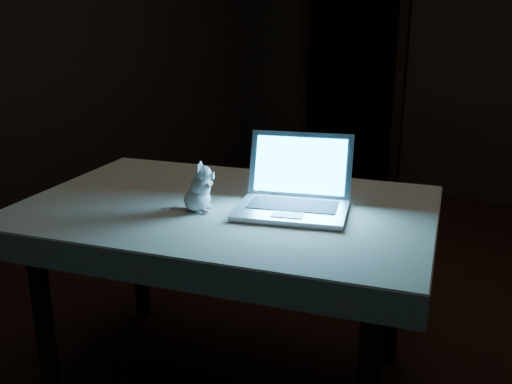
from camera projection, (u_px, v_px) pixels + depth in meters
The scene contains 8 objects.
floor at pixel (295, 315), 2.92m from camera, with size 5.00×5.00×0.00m, color black.
back_wall at pixel (479, 38), 4.42m from camera, with size 4.50×0.04×2.60m, color black.
left_wall at pixel (23, 41), 3.85m from camera, with size 0.04×5.00×2.60m, color black.
doorway at pixel (352, 62), 5.13m from camera, with size 1.06×0.36×2.13m, color black, non-canonical shape.
table at pixel (228, 296), 2.30m from camera, with size 1.44×0.92×0.77m, color black, non-canonical shape.
tablecloth at pixel (237, 223), 2.14m from camera, with size 1.55×1.03×0.10m, color beige, non-canonical shape.
laptop at pixel (292, 178), 2.04m from camera, with size 0.40×0.35×0.27m, color silver, non-canonical shape.
plush_mouse at pixel (197, 187), 2.08m from camera, with size 0.13×0.13×0.18m, color silver, non-canonical shape.
Camera 1 is at (1.43, -2.18, 1.47)m, focal length 40.00 mm.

